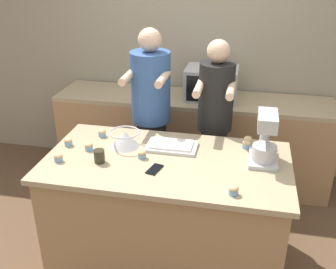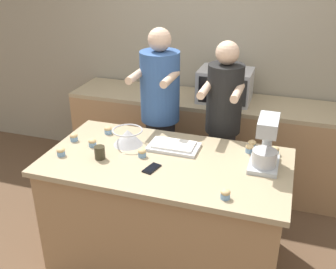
# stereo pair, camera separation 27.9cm
# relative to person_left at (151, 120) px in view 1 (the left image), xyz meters

# --- Properties ---
(ground_plane) EXTENTS (16.00, 16.00, 0.00)m
(ground_plane) POSITION_rel_person_left_xyz_m (0.30, -0.72, -0.90)
(ground_plane) COLOR brown
(back_wall) EXTENTS (10.00, 0.06, 2.70)m
(back_wall) POSITION_rel_person_left_xyz_m (0.30, 0.92, 0.45)
(back_wall) COLOR gray
(back_wall) RESTS_ON ground_plane
(island_counter) EXTENTS (1.77, 0.94, 0.92)m
(island_counter) POSITION_rel_person_left_xyz_m (0.30, -0.72, -0.44)
(island_counter) COLOR #A87F56
(island_counter) RESTS_ON ground_plane
(back_counter) EXTENTS (2.80, 0.60, 0.93)m
(back_counter) POSITION_rel_person_left_xyz_m (0.30, 0.57, -0.43)
(back_counter) COLOR #A87F56
(back_counter) RESTS_ON ground_plane
(person_left) EXTENTS (0.36, 0.51, 1.71)m
(person_left) POSITION_rel_person_left_xyz_m (0.00, 0.00, 0.00)
(person_left) COLOR #232328
(person_left) RESTS_ON ground_plane
(person_right) EXTENTS (0.32, 0.49, 1.64)m
(person_right) POSITION_rel_person_left_xyz_m (0.57, -0.00, -0.03)
(person_right) COLOR #232328
(person_right) RESTS_ON ground_plane
(stand_mixer) EXTENTS (0.20, 0.30, 0.37)m
(stand_mixer) POSITION_rel_person_left_xyz_m (0.97, -0.60, 0.18)
(stand_mixer) COLOR #B2B7BC
(stand_mixer) RESTS_ON island_counter
(mixing_bowl) EXTENTS (0.24, 0.24, 0.12)m
(mixing_bowl) POSITION_rel_person_left_xyz_m (-0.06, -0.58, 0.08)
(mixing_bowl) COLOR #BCBCC1
(mixing_bowl) RESTS_ON island_counter
(baking_tray) EXTENTS (0.38, 0.23, 0.04)m
(baking_tray) POSITION_rel_person_left_xyz_m (0.30, -0.54, 0.03)
(baking_tray) COLOR silver
(baking_tray) RESTS_ON island_counter
(microwave_oven) EXTENTS (0.51, 0.38, 0.31)m
(microwave_oven) POSITION_rel_person_left_xyz_m (0.47, 0.57, 0.19)
(microwave_oven) COLOR #B7B7BC
(microwave_oven) RESTS_ON back_counter
(cell_phone) EXTENTS (0.10, 0.16, 0.01)m
(cell_phone) POSITION_rel_person_left_xyz_m (0.24, -0.88, 0.02)
(cell_phone) COLOR black
(cell_phone) RESTS_ON island_counter
(drinking_glass) EXTENTS (0.08, 0.08, 0.10)m
(drinking_glass) POSITION_rel_person_left_xyz_m (-0.16, -0.86, 0.06)
(drinking_glass) COLOR #332D1E
(drinking_glass) RESTS_ON island_counter
(cupcake_0) EXTENTS (0.06, 0.06, 0.06)m
(cupcake_0) POSITION_rel_person_left_xyz_m (-0.30, -0.45, 0.05)
(cupcake_0) COLOR #759EC6
(cupcake_0) RESTS_ON island_counter
(cupcake_1) EXTENTS (0.06, 0.06, 0.06)m
(cupcake_1) POSITION_rel_person_left_xyz_m (1.03, -0.40, 0.05)
(cupcake_1) COLOR #759EC6
(cupcake_1) RESTS_ON island_counter
(cupcake_2) EXTENTS (0.06, 0.06, 0.06)m
(cupcake_2) POSITION_rel_person_left_xyz_m (0.86, -0.34, 0.05)
(cupcake_2) COLOR #759EC6
(cupcake_2) RESTS_ON island_counter
(cupcake_3) EXTENTS (0.06, 0.06, 0.06)m
(cupcake_3) POSITION_rel_person_left_xyz_m (0.79, -1.07, 0.05)
(cupcake_3) COLOR #759EC6
(cupcake_3) RESTS_ON island_counter
(cupcake_4) EXTENTS (0.06, 0.06, 0.06)m
(cupcake_4) POSITION_rel_person_left_xyz_m (-0.31, -0.70, 0.05)
(cupcake_4) COLOR #759EC6
(cupcake_4) RESTS_ON island_counter
(cupcake_5) EXTENTS (0.06, 0.06, 0.06)m
(cupcake_5) POSITION_rel_person_left_xyz_m (-0.46, -0.90, 0.05)
(cupcake_5) COLOR #759EC6
(cupcake_5) RESTS_ON island_counter
(cupcake_6) EXTENTS (0.06, 0.06, 0.06)m
(cupcake_6) POSITION_rel_person_left_xyz_m (0.85, -0.42, 0.05)
(cupcake_6) COLOR #759EC6
(cupcake_6) RESTS_ON island_counter
(cupcake_7) EXTENTS (0.06, 0.06, 0.06)m
(cupcake_7) POSITION_rel_person_left_xyz_m (0.12, -0.74, 0.05)
(cupcake_7) COLOR #759EC6
(cupcake_7) RESTS_ON island_counter
(cupcake_8) EXTENTS (0.06, 0.06, 0.06)m
(cupcake_8) POSITION_rel_person_left_xyz_m (-0.49, -0.66, 0.05)
(cupcake_8) COLOR #759EC6
(cupcake_8) RESTS_ON island_counter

